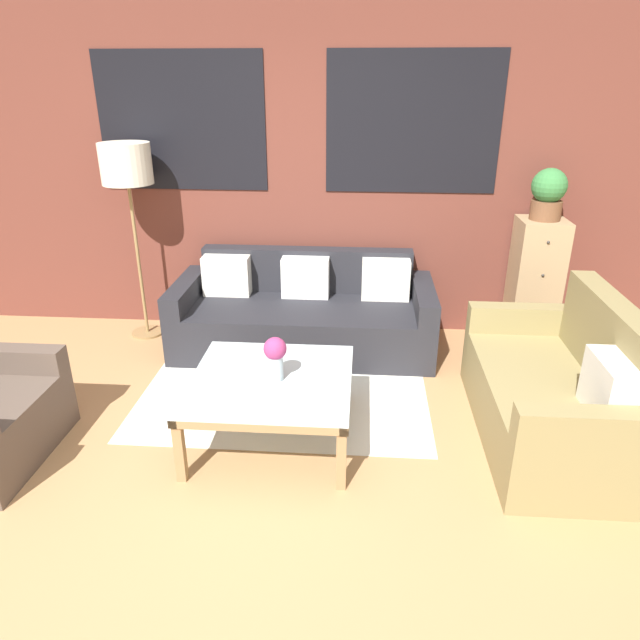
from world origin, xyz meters
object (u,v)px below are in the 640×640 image
at_px(coffee_table, 271,386).
at_px(drawer_cabinet, 534,283).
at_px(potted_plant, 548,193).
at_px(settee_vintage, 557,394).
at_px(couch_dark, 304,315).
at_px(flower_vase, 275,355).
at_px(floor_lamp, 127,171).

relative_size(coffee_table, drawer_cabinet, 0.91).
xyz_separation_m(coffee_table, drawer_cabinet, (1.99, 1.59, 0.17)).
bearing_deg(potted_plant, settee_vintage, -98.09).
bearing_deg(couch_dark, drawer_cabinet, 6.47).
relative_size(drawer_cabinet, flower_vase, 3.90).
distance_m(floor_lamp, potted_plant, 3.37).
xyz_separation_m(drawer_cabinet, flower_vase, (-1.96, -1.60, 0.05)).
distance_m(drawer_cabinet, flower_vase, 2.53).
xyz_separation_m(coffee_table, flower_vase, (0.03, -0.01, 0.22)).
bearing_deg(couch_dark, floor_lamp, 174.40).
bearing_deg(drawer_cabinet, coffee_table, -141.39).
bearing_deg(floor_lamp, flower_vase, -47.12).
height_order(couch_dark, coffee_table, couch_dark).
relative_size(floor_lamp, drawer_cabinet, 1.53).
bearing_deg(settee_vintage, potted_plant, 81.91).
bearing_deg(coffee_table, drawer_cabinet, 38.61).
xyz_separation_m(settee_vintage, flower_vase, (-1.75, -0.15, 0.29)).
relative_size(couch_dark, drawer_cabinet, 1.97).
bearing_deg(flower_vase, coffee_table, 165.92).
relative_size(couch_dark, potted_plant, 5.29).
distance_m(coffee_table, flower_vase, 0.23).
bearing_deg(drawer_cabinet, flower_vase, -140.78).
xyz_separation_m(coffee_table, floor_lamp, (-1.38, 1.51, 1.07)).
xyz_separation_m(couch_dark, coffee_table, (-0.06, -1.37, 0.09)).
bearing_deg(settee_vintage, flower_vase, -174.98).
bearing_deg(floor_lamp, settee_vintage, -23.36).
height_order(settee_vintage, floor_lamp, floor_lamp).
height_order(potted_plant, flower_vase, potted_plant).
relative_size(coffee_table, flower_vase, 3.55).
height_order(floor_lamp, potted_plant, floor_lamp).
height_order(settee_vintage, flower_vase, settee_vintage).
distance_m(coffee_table, floor_lamp, 2.31).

